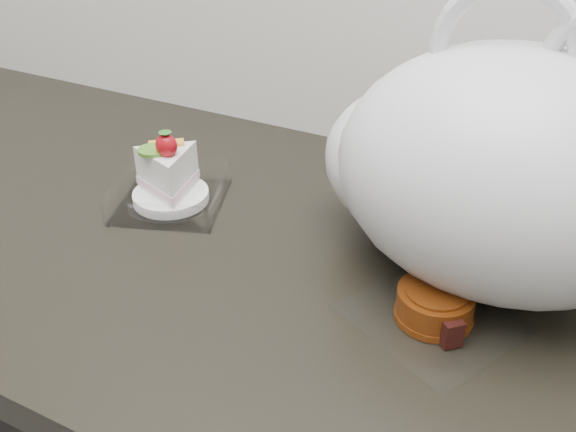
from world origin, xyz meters
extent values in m
cube|color=black|center=(0.00, 1.69, 0.88)|extent=(2.04, 0.64, 0.04)
cube|color=white|center=(-0.17, 1.71, 0.90)|extent=(0.17, 0.17, 0.00)
cylinder|color=white|center=(-0.17, 1.71, 0.91)|extent=(0.10, 0.10, 0.01)
ellipsoid|color=red|center=(-0.16, 1.71, 0.99)|extent=(0.03, 0.02, 0.03)
cone|color=#2D7223|center=(-0.16, 1.71, 1.00)|extent=(0.02, 0.02, 0.01)
cylinder|color=#51902A|center=(-0.18, 1.70, 0.98)|extent=(0.04, 0.04, 0.00)
cube|color=#FFA630|center=(-0.18, 1.73, 0.98)|extent=(0.05, 0.04, 0.00)
cube|color=white|center=(0.21, 1.65, 0.90)|extent=(0.20, 0.20, 0.00)
cylinder|color=#6C300C|center=(0.21, 1.65, 0.92)|extent=(0.10, 0.10, 0.03)
cylinder|color=#6C300C|center=(0.21, 1.65, 0.91)|extent=(0.10, 0.10, 0.01)
cylinder|color=#6C300C|center=(0.21, 1.65, 0.94)|extent=(0.08, 0.08, 0.00)
cube|color=black|center=(0.23, 1.62, 0.92)|extent=(0.03, 0.03, 0.03)
ellipsoid|color=silver|center=(0.24, 1.74, 1.03)|extent=(0.39, 0.33, 0.26)
ellipsoid|color=silver|center=(0.13, 1.78, 1.00)|extent=(0.23, 0.21, 0.17)
torus|color=silver|center=(0.22, 1.74, 1.15)|extent=(0.14, 0.02, 0.14)
camera|label=1|loc=(0.31, 1.13, 1.33)|focal=40.00mm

